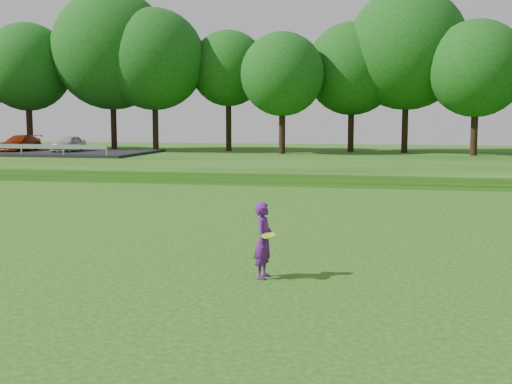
# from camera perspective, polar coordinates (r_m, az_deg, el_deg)

# --- Properties ---
(ground) EXTENTS (140.00, 140.00, 0.00)m
(ground) POSITION_cam_1_polar(r_m,az_deg,el_deg) (12.80, -14.51, -8.39)
(ground) COLOR #1C480D
(ground) RESTS_ON ground
(berm) EXTENTS (130.00, 30.00, 0.60)m
(berm) POSITION_cam_1_polar(r_m,az_deg,el_deg) (45.49, 4.80, 2.84)
(berm) COLOR #1C480D
(berm) RESTS_ON ground
(walking_path) EXTENTS (130.00, 1.60, 0.04)m
(walking_path) POSITION_cam_1_polar(r_m,az_deg,el_deg) (31.72, 1.68, 0.72)
(walking_path) COLOR gray
(walking_path) RESTS_ON ground
(treeline) EXTENTS (104.00, 7.00, 15.00)m
(treeline) POSITION_cam_1_polar(r_m,az_deg,el_deg) (49.61, 5.47, 12.16)
(treeline) COLOR #11430F
(treeline) RESTS_ON berm
(woman) EXTENTS (0.50, 0.66, 1.57)m
(woman) POSITION_cam_1_polar(r_m,az_deg,el_deg) (13.09, 0.70, -4.31)
(woman) COLOR #5A1A75
(woman) RESTS_ON ground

